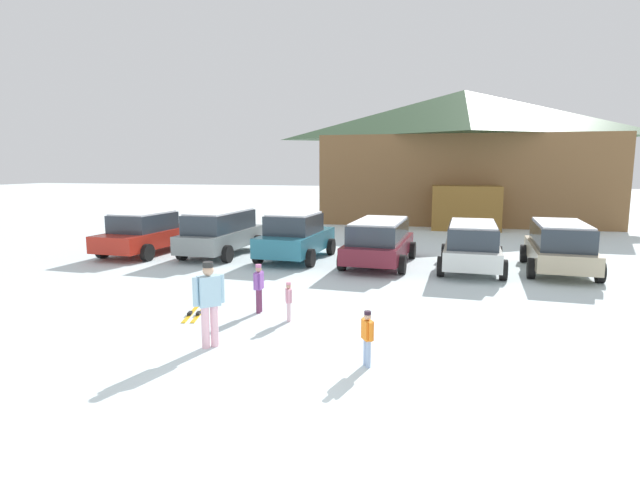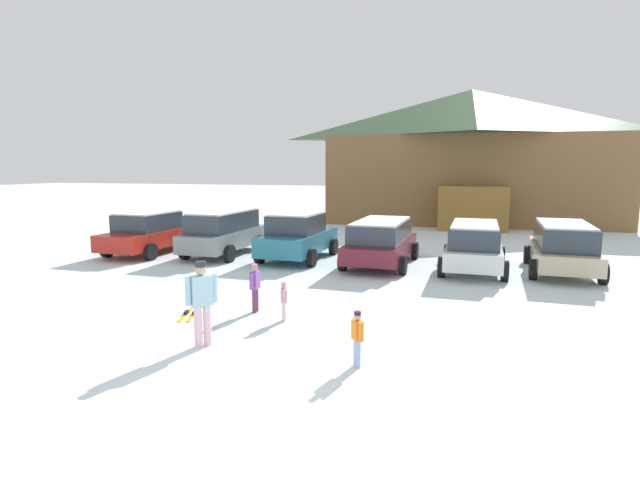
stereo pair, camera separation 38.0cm
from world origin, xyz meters
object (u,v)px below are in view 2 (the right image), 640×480
parked_teal_hatchback (298,236)px  parked_beige_suv (563,246)px  ski_lodge (470,155)px  skier_adult_in_blue_parka (202,299)px  parked_grey_wagon (224,231)px  skier_child_in_purple_jacket (255,285)px  parked_maroon_van (381,240)px  parked_red_sedan (151,232)px  pair_of_skis (191,313)px  skier_child_in_orange_jacket (357,336)px  skier_child_in_pink_snowsuit (284,299)px  parked_white_suv (474,245)px

parked_teal_hatchback → parked_beige_suv: (9.05, 0.13, 0.02)m
ski_lodge → skier_adult_in_blue_parka: 26.26m
parked_grey_wagon → skier_adult_in_blue_parka: 10.19m
parked_grey_wagon → parked_teal_hatchback: bearing=-1.8°
skier_child_in_purple_jacket → parked_grey_wagon: bearing=122.2°
parked_grey_wagon → parked_maroon_van: (6.23, -0.27, -0.07)m
parked_red_sedan → parked_maroon_van: 9.25m
parked_grey_wagon → pair_of_skis: bearing=-68.5°
skier_child_in_orange_jacket → skier_child_in_pink_snowsuit: bearing=135.6°
skier_adult_in_blue_parka → pair_of_skis: bearing=126.7°
skier_child_in_pink_snowsuit → parked_maroon_van: bearing=81.8°
parked_red_sedan → parked_beige_suv: 15.15m
skier_child_in_pink_snowsuit → skier_adult_in_blue_parka: bearing=-116.1°
parked_teal_hatchback → skier_adult_in_blue_parka: (1.20, -9.16, 0.07)m
parked_red_sedan → parked_grey_wagon: parked_grey_wagon is taller
ski_lodge → skier_child_in_orange_jacket: 26.06m
parked_grey_wagon → parked_white_suv: size_ratio=1.02×
skier_child_in_purple_jacket → parked_maroon_van: bearing=73.8°
parked_maroon_van → skier_child_in_pink_snowsuit: size_ratio=5.27×
parked_beige_suv → skier_child_in_pink_snowsuit: 10.10m
parked_white_suv → skier_adult_in_blue_parka: bearing=-119.9°
parked_teal_hatchback → parked_white_suv: size_ratio=0.95×
parked_teal_hatchback → pair_of_skis: size_ratio=3.16×
parked_white_suv → skier_adult_in_blue_parka: (-5.09, -8.84, 0.07)m
ski_lodge → parked_white_suv: (0.23, -16.75, -3.32)m
ski_lodge → skier_child_in_orange_jacket: ski_lodge is taller
parked_teal_hatchback → parked_maroon_van: bearing=-3.1°
parked_grey_wagon → parked_white_suv: parked_grey_wagon is taller
ski_lodge → parked_beige_suv: 16.91m
parked_maroon_van → pair_of_skis: parked_maroon_van is taller
skier_child_in_pink_snowsuit → skier_adult_in_blue_parka: size_ratio=0.53×
parked_white_suv → skier_child_in_pink_snowsuit: bearing=-120.9°
parked_maroon_van → parked_beige_suv: (5.90, 0.30, 0.02)m
parked_teal_hatchback → skier_child_in_purple_jacket: (1.24, -6.77, -0.22)m
skier_child_in_orange_jacket → parked_teal_hatchback: bearing=114.6°
parked_maroon_van → skier_child_in_purple_jacket: bearing=-106.2°
parked_teal_hatchback → skier_child_in_orange_jacket: parked_teal_hatchback is taller
parked_white_suv → skier_adult_in_blue_parka: skier_adult_in_blue_parka is taller
skier_child_in_purple_jacket → pair_of_skis: 1.64m
skier_child_in_pink_snowsuit → skier_adult_in_blue_parka: skier_adult_in_blue_parka is taller
skier_child_in_orange_jacket → pair_of_skis: size_ratio=0.74×
skier_child_in_pink_snowsuit → ski_lodge: bearing=80.6°
skier_adult_in_blue_parka → skier_child_in_orange_jacket: bearing=-2.8°
parked_teal_hatchback → skier_child_in_orange_jacket: size_ratio=4.26×
pair_of_skis → parked_teal_hatchback: bearing=88.9°
skier_adult_in_blue_parka → skier_child_in_purple_jacket: bearing=88.9°
ski_lodge → parked_maroon_van: size_ratio=3.78×
parked_beige_suv → parked_red_sedan: bearing=-178.2°
ski_lodge → skier_adult_in_blue_parka: ski_lodge is taller
parked_teal_hatchback → parked_maroon_van: size_ratio=0.90×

